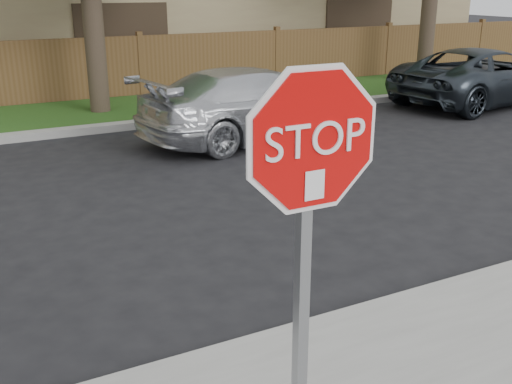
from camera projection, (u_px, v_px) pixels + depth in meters
stop_sign at (309, 202)px, 2.98m from camera, size 1.01×0.13×2.55m
sedan_right at (257, 103)px, 11.45m from camera, size 4.93×2.61×1.36m
sedan_far_right at (483, 76)px, 14.76m from camera, size 5.19×2.91×1.37m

